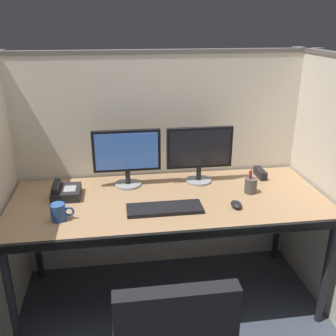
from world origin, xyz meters
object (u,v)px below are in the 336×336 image
Objects in this scene: monitor_left at (127,154)px; computer_mouse at (236,204)px; desk_phone at (65,192)px; monitor_right at (200,151)px; pen_cup at (251,185)px; keyboard_main at (165,209)px; red_stapler at (260,173)px; coffee_mug at (59,212)px; desk at (169,207)px.

monitor_left is 0.75m from computer_mouse.
computer_mouse is 1.03m from desk_phone.
computer_mouse is at bearing -70.94° from monitor_right.
monitor_right reaches higher than computer_mouse.
monitor_right is 2.68× the size of pen_cup.
keyboard_main is 0.58m from pen_cup.
pen_cup reaches higher than red_stapler.
monitor_right reaches higher than desk_phone.
red_stapler is at bearing 17.94° from coffee_mug.
keyboard_main is at bearing 2.83° from coffee_mug.
coffee_mug is 1.15m from pen_cup.
desk_phone reaches higher than computer_mouse.
desk is 12.67× the size of red_stapler.
monitor_right is (0.23, 0.24, 0.27)m from desk.
keyboard_main is 0.58m from coffee_mug.
red_stapler is at bearing 53.74° from computer_mouse.
desk is at bearing -177.21° from pen_cup.
desk is 0.15m from keyboard_main.
computer_mouse is at bearing -22.36° from desk.
coffee_mug reaches higher than desk_phone.
desk_phone is 0.29m from coffee_mug.
monitor_right is 0.39m from pen_cup.
keyboard_main is (-0.28, -0.37, -0.20)m from monitor_right.
keyboard_main is 2.87× the size of red_stapler.
pen_cup is at bearing -37.37° from monitor_right.
keyboard_main is 2.68× the size of pen_cup.
pen_cup is (0.56, 0.16, 0.04)m from keyboard_main.
red_stapler is (1.29, 0.13, -0.01)m from desk_phone.
pen_cup is (0.15, 0.18, 0.03)m from computer_mouse.
monitor_right reaches higher than keyboard_main.
coffee_mug reaches higher than computer_mouse.
desk_phone is 1.14m from pen_cup.
red_stapler is at bearing 0.81° from monitor_left.
keyboard_main is at bearing -63.19° from monitor_left.
red_stapler is (0.30, 0.41, 0.01)m from computer_mouse.
desk is 10.00× the size of desk_phone.
coffee_mug reaches higher than desk.
monitor_left is 2.87× the size of red_stapler.
desk_phone is (-0.39, -0.12, -0.18)m from monitor_left.
coffee_mug is (-0.00, -0.29, 0.01)m from desk_phone.
desk_phone is 1.30m from red_stapler.
red_stapler reaches higher than desk.
desk_phone is (-0.99, 0.28, 0.02)m from computer_mouse.
monitor_left is 2.68× the size of pen_cup.
monitor_right is 0.51m from keyboard_main.
desk_phone is 1.27× the size of red_stapler.
monitor_right is 0.96m from coffee_mug.
pen_cup is (0.51, 0.03, 0.10)m from desk.
desk is at bearing -46.01° from monitor_left.
monitor_right is at bearing -0.62° from monitor_left.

